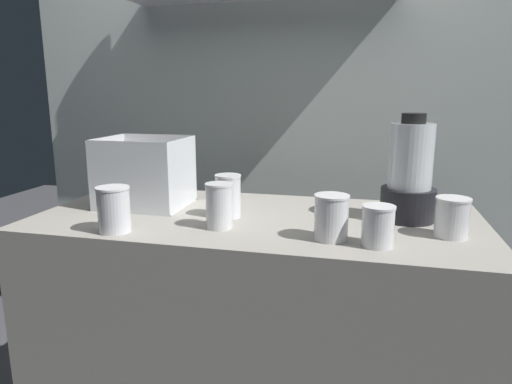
{
  "coord_description": "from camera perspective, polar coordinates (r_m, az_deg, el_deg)",
  "views": [
    {
      "loc": [
        0.33,
        -1.37,
        1.29
      ],
      "look_at": [
        0.0,
        0.0,
        0.98
      ],
      "focal_mm": 32.3,
      "sensor_mm": 36.0,
      "label": 1
    }
  ],
  "objects": [
    {
      "name": "counter",
      "position": [
        1.64,
        0.0,
        -18.35
      ],
      "size": [
        1.4,
        0.64,
        0.9
      ],
      "primitive_type": "cube",
      "color": "#9E998E",
      "rests_on": "ground_plane"
    },
    {
      "name": "back_wall_unit",
      "position": [
        2.16,
        4.74,
        11.81
      ],
      "size": [
        2.6,
        0.24,
        2.5
      ],
      "color": "silver",
      "rests_on": "ground_plane"
    },
    {
      "name": "carrot_display_bin",
      "position": [
        1.63,
        -13.52,
        0.95
      ],
      "size": [
        0.28,
        0.24,
        0.24
      ],
      "color": "white",
      "rests_on": "counter"
    },
    {
      "name": "blender_pitcher",
      "position": [
        1.48,
        18.48,
        1.78
      ],
      "size": [
        0.16,
        0.16,
        0.33
      ],
      "color": "black",
      "rests_on": "counter"
    },
    {
      "name": "juice_cup_beet_far_left",
      "position": [
        1.36,
        -17.17,
        -2.44
      ],
      "size": [
        0.09,
        0.09,
        0.13
      ],
      "color": "white",
      "rests_on": "counter"
    },
    {
      "name": "juice_cup_mango_left",
      "position": [
        1.45,
        -3.47,
        -0.83
      ],
      "size": [
        0.08,
        0.08,
        0.14
      ],
      "color": "white",
      "rests_on": "counter"
    },
    {
      "name": "juice_cup_pomegranate_middle",
      "position": [
        1.34,
        -4.59,
        -2.09
      ],
      "size": [
        0.08,
        0.08,
        0.13
      ],
      "color": "white",
      "rests_on": "counter"
    },
    {
      "name": "juice_cup_pomegranate_right",
      "position": [
        1.25,
        9.29,
        -3.5
      ],
      "size": [
        0.09,
        0.09,
        0.12
      ],
      "color": "white",
      "rests_on": "counter"
    },
    {
      "name": "juice_cup_pomegranate_far_right",
      "position": [
        1.22,
        14.84,
        -4.38
      ],
      "size": [
        0.09,
        0.09,
        0.11
      ],
      "color": "white",
      "rests_on": "counter"
    },
    {
      "name": "juice_cup_carrot_rightmost",
      "position": [
        1.36,
        23.09,
        -3.21
      ],
      "size": [
        0.09,
        0.09,
        0.11
      ],
      "color": "white",
      "rests_on": "counter"
    }
  ]
}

